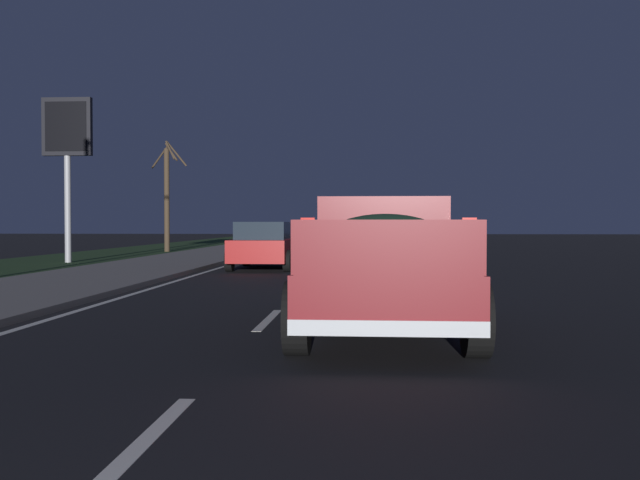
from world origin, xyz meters
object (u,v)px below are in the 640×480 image
at_px(pickup_truck, 383,260).
at_px(gas_price_sign, 67,140).
at_px(sedan_white, 378,249).
at_px(bare_tree_far, 167,195).
at_px(sedan_red, 265,245).

distance_m(pickup_truck, gas_price_sign, 20.43).
relative_size(sedan_white, bare_tree_far, 0.75).
bearing_deg(pickup_truck, gas_price_sign, 35.26).
distance_m(sedan_red, gas_price_sign, 9.48).
relative_size(sedan_red, bare_tree_far, 0.75).
xyz_separation_m(sedan_white, sedan_red, (3.13, 3.65, 0.00)).
bearing_deg(gas_price_sign, sedan_red, -111.60).
bearing_deg(sedan_white, bare_tree_far, 32.86).
bearing_deg(sedan_red, bare_tree_far, 27.78).
distance_m(pickup_truck, bare_tree_far, 29.01).
bearing_deg(bare_tree_far, sedan_red, -152.22).
xyz_separation_m(sedan_white, bare_tree_far, (16.77, 10.84, 2.23)).
bearing_deg(gas_price_sign, pickup_truck, -144.74).
bearing_deg(pickup_truck, sedan_red, 15.07).
relative_size(sedan_white, gas_price_sign, 0.70).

